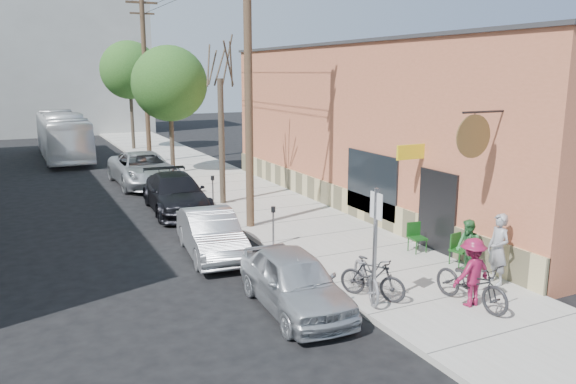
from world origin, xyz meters
name	(u,v)px	position (x,y,z in m)	size (l,w,h in m)	color
ground	(224,278)	(0.00, 0.00, 0.00)	(120.00, 120.00, 0.00)	black
sidewalk	(230,188)	(4.25, 11.00, 0.07)	(4.50, 58.00, 0.15)	#ABA89F
cafe_building	(389,127)	(8.99, 4.99, 3.30)	(6.60, 20.20, 6.61)	#BB6545
end_cap_building	(42,66)	(-2.00, 42.00, 6.00)	(18.00, 8.00, 12.00)	#AFAFAA
sign_post	(375,237)	(2.35, -3.67, 1.83)	(0.07, 0.45, 2.80)	slate
parking_meter_near	(273,219)	(2.25, 1.66, 0.98)	(0.14, 0.14, 1.24)	slate
parking_meter_far	(213,186)	(2.25, 7.53, 0.98)	(0.14, 0.14, 1.24)	slate
utility_pole_near	(247,74)	(2.39, 4.04, 5.41)	(3.57, 0.28, 10.00)	#503A28
utility_pole_far	(145,74)	(2.45, 20.01, 5.34)	(1.80, 0.28, 10.00)	#503A28
tree_bare	(222,142)	(2.80, 7.89, 2.69)	(0.24, 0.24, 5.08)	#44392C
tree_leafy_mid	(169,84)	(2.80, 15.89, 4.87)	(3.95, 3.95, 6.71)	#44392C
tree_leafy_far	(129,70)	(2.80, 26.70, 5.60)	(4.00, 4.00, 7.46)	#44392C
patio_chair_a	(418,238)	(5.86, -0.89, 0.59)	(0.50, 0.50, 0.88)	#134414
patio_chair_b	(460,250)	(6.17, -2.36, 0.59)	(0.50, 0.50, 0.88)	#134414
patron_grey	(498,249)	(6.01, -3.86, 1.07)	(0.67, 0.44, 1.85)	gray
patron_green	(468,247)	(5.84, -2.98, 0.90)	(0.73, 0.56, 1.49)	#2E733A
cyclist	(472,272)	(4.43, -4.60, 0.96)	(1.05, 0.60, 1.62)	maroon
cyclist_bike	(471,283)	(4.43, -4.60, 0.69)	(0.72, 2.06, 1.08)	black
parked_bike_a	(372,278)	(2.60, -3.25, 0.66)	(0.48, 1.68, 1.01)	black
parked_bike_b	(367,275)	(2.57, -3.06, 0.68)	(0.71, 2.03, 1.06)	slate
car_0	(295,281)	(0.80, -2.70, 0.70)	(1.65, 4.10, 1.40)	#B6BABF
car_1	(211,234)	(0.31, 1.94, 0.69)	(1.46, 4.18, 1.38)	#ACAFB4
car_2	(176,193)	(0.80, 7.80, 0.75)	(2.09, 5.14, 1.49)	black
car_3	(144,169)	(0.80, 13.78, 0.81)	(2.68, 5.82, 1.62)	#B2B6BA
bus	(63,136)	(-1.98, 24.80, 1.48)	(2.49, 10.64, 2.96)	white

